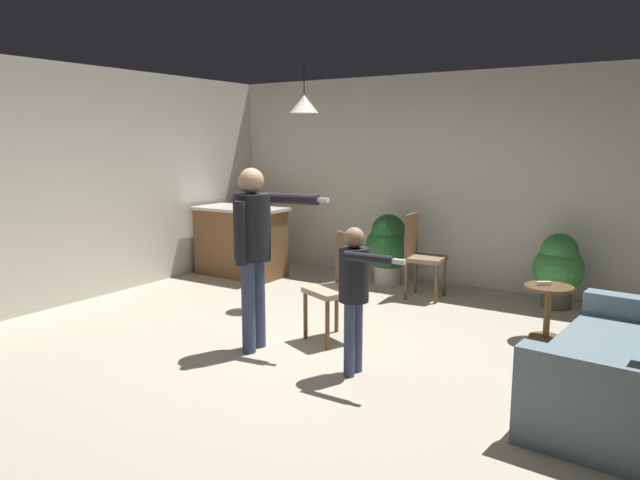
{
  "coord_description": "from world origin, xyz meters",
  "views": [
    {
      "loc": [
        2.83,
        -4.14,
        1.85
      ],
      "look_at": [
        0.1,
        0.12,
        1.0
      ],
      "focal_mm": 33.3,
      "sensor_mm": 36.0,
      "label": 1
    }
  ],
  "objects": [
    {
      "name": "potted_plant_by_wall",
      "position": [
        -0.5,
        2.67,
        0.51
      ],
      "size": [
        0.6,
        0.6,
        0.92
      ],
      "color": "#B7B2AD",
      "rests_on": "ground"
    },
    {
      "name": "dining_chair_near_wall",
      "position": [
        0.1,
        2.29,
        0.55
      ],
      "size": [
        0.46,
        0.46,
        1.0
      ],
      "rotation": [
        0.0,
        0.0,
        4.81
      ],
      "color": "brown",
      "rests_on": "ground"
    },
    {
      "name": "ceiling_light_pendant",
      "position": [
        -0.94,
        1.41,
        2.25
      ],
      "size": [
        0.32,
        0.32,
        0.55
      ],
      "color": "silver"
    },
    {
      "name": "wall_left",
      "position": [
        -3.2,
        0.0,
        1.35
      ],
      "size": [
        0.1,
        6.4,
        2.7
      ],
      "primitive_type": "cube",
      "color": "silver",
      "rests_on": "ground"
    },
    {
      "name": "couch_floral",
      "position": [
        2.52,
        0.22,
        0.33
      ],
      "size": [
        0.99,
        1.86,
        1.0
      ],
      "rotation": [
        0.0,
        0.0,
        1.49
      ],
      "color": "slate",
      "rests_on": "ground"
    },
    {
      "name": "potted_plant_corner",
      "position": [
        1.58,
        2.71,
        0.46
      ],
      "size": [
        0.55,
        0.55,
        0.84
      ],
      "color": "#4C4742",
      "rests_on": "ground"
    },
    {
      "name": "person_adult",
      "position": [
        -0.4,
        -0.17,
        1.01
      ],
      "size": [
        0.78,
        0.54,
        1.62
      ],
      "rotation": [
        0.0,
        0.0,
        -1.45
      ],
      "color": "#384260",
      "rests_on": "ground"
    },
    {
      "name": "person_child",
      "position": [
        0.62,
        -0.19,
        0.74
      ],
      "size": [
        0.61,
        0.35,
        1.19
      ],
      "rotation": [
        0.0,
        0.0,
        -1.58
      ],
      "color": "#384260",
      "rests_on": "ground"
    },
    {
      "name": "side_table_by_couch",
      "position": [
        1.73,
        1.51,
        0.33
      ],
      "size": [
        0.44,
        0.44,
        0.52
      ],
      "color": "brown",
      "rests_on": "ground"
    },
    {
      "name": "kitchen_counter",
      "position": [
        -2.45,
        2.05,
        0.48
      ],
      "size": [
        1.26,
        0.66,
        0.95
      ],
      "color": "brown",
      "rests_on": "ground"
    },
    {
      "name": "wall_back",
      "position": [
        0.0,
        3.2,
        1.35
      ],
      "size": [
        6.4,
        0.1,
        2.7
      ],
      "primitive_type": "cube",
      "color": "silver",
      "rests_on": "ground"
    },
    {
      "name": "dining_chair_by_counter",
      "position": [
        0.07,
        0.48,
        0.55
      ],
      "size": [
        0.55,
        0.55,
        1.0
      ],
      "rotation": [
        0.0,
        0.0,
        2.74
      ],
      "color": "brown",
      "rests_on": "ground"
    },
    {
      "name": "spare_remote_on_table",
      "position": [
        1.68,
        1.51,
        0.54
      ],
      "size": [
        0.13,
        0.1,
        0.04
      ],
      "primitive_type": "cube",
      "rotation": [
        0.0,
        0.0,
        2.19
      ],
      "color": "white",
      "rests_on": "side_table_by_couch"
    },
    {
      "name": "ground",
      "position": [
        0.0,
        0.0,
        0.0
      ],
      "size": [
        7.68,
        7.68,
        0.0
      ],
      "primitive_type": "plane",
      "color": "#B2A893"
    }
  ]
}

